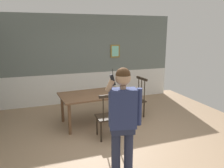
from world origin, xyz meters
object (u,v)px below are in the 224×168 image
Objects in this scene: chair_near_window at (107,117)px; person_figure at (123,116)px; chair_by_doorway at (136,99)px; dining_table at (94,97)px.

person_figure reaches higher than chair_near_window.
chair_by_doorway is 0.60× the size of person_figure.
chair_near_window is (0.06, -0.88, -0.18)m from dining_table.
chair_by_doorway is at bearing 42.18° from chair_near_window.
chair_by_doorway is at bearing -107.84° from person_figure.
chair_by_doorway is at bearing 4.27° from dining_table.
chair_by_doorway reaches higher than chair_near_window.
chair_near_window is 0.58× the size of person_figure.
dining_table is at bearing 95.39° from chair_near_window.
chair_by_doorway is 2.71m from person_figure.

